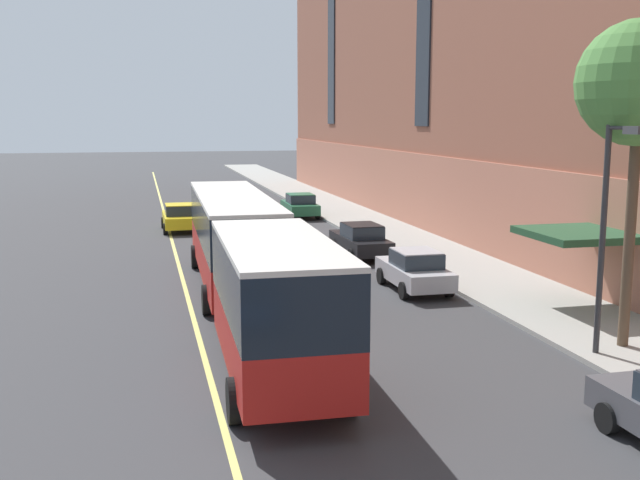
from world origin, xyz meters
TOP-DOWN VIEW (x-y plane):
  - ground_plane at (0.00, 0.00)m, footprint 260.00×260.00m
  - sidewalk at (9.20, 3.00)m, footprint 4.47×160.00m
  - city_bus at (-1.00, 4.07)m, footprint 3.20×20.67m
  - parked_car_black_0 at (5.70, 13.43)m, footprint 2.01×4.70m
  - parked_car_green_4 at (5.87, 27.86)m, footprint 2.07×4.34m
  - parked_car_silver_5 at (5.65, 6.23)m, footprint 1.96×4.23m
  - taxi_cab at (-2.11, 23.66)m, footprint 1.98×4.25m
  - street_tree_mid_block at (8.68, -2.06)m, footprint 3.34×3.34m
  - street_lamp at (7.57, -2.71)m, footprint 0.36×1.48m
  - lane_centerline at (-2.70, 3.00)m, footprint 0.16×140.00m

SIDE VIEW (x-z plane):
  - ground_plane at x=0.00m, z-range 0.00..0.00m
  - lane_centerline at x=-2.70m, z-range 0.00..0.01m
  - sidewalk at x=9.20m, z-range 0.00..0.15m
  - parked_car_silver_5 at x=5.65m, z-range 0.00..1.56m
  - taxi_cab at x=-2.11m, z-range 0.00..1.56m
  - parked_car_green_4 at x=5.87m, z-range 0.00..1.56m
  - parked_car_black_0 at x=5.70m, z-range 0.00..1.56m
  - city_bus at x=-1.00m, z-range 0.29..3.87m
  - street_lamp at x=7.57m, z-range 0.90..7.00m
  - street_tree_mid_block at x=8.68m, z-range 2.84..11.67m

